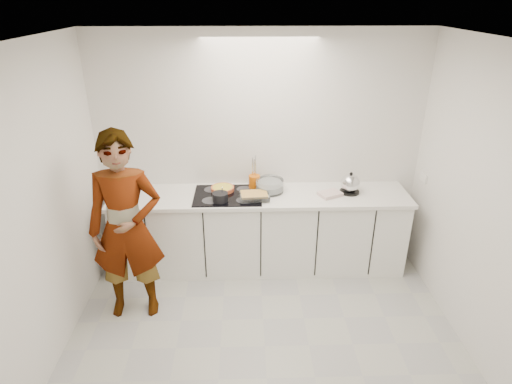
{
  "coord_description": "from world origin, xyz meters",
  "views": [
    {
      "loc": [
        -0.16,
        -2.91,
        2.89
      ],
      "look_at": [
        -0.05,
        1.05,
        1.05
      ],
      "focal_mm": 30.0,
      "sensor_mm": 36.0,
      "label": 1
    }
  ],
  "objects_px": {
    "tart_dish": "(223,188)",
    "utensil_crock": "(254,182)",
    "baking_dish": "(254,195)",
    "kettle": "(350,184)",
    "cook": "(126,228)",
    "hob": "(228,195)",
    "saucepan": "(220,197)",
    "mixing_bowl": "(270,186)"
  },
  "relations": [
    {
      "from": "hob",
      "to": "saucepan",
      "type": "distance_m",
      "value": 0.17
    },
    {
      "from": "cook",
      "to": "baking_dish",
      "type": "bearing_deg",
      "value": 23.15
    },
    {
      "from": "kettle",
      "to": "hob",
      "type": "bearing_deg",
      "value": -178.01
    },
    {
      "from": "baking_dish",
      "to": "kettle",
      "type": "bearing_deg",
      "value": 7.79
    },
    {
      "from": "kettle",
      "to": "utensil_crock",
      "type": "bearing_deg",
      "value": 172.48
    },
    {
      "from": "hob",
      "to": "cook",
      "type": "xyz_separation_m",
      "value": [
        -0.91,
        -0.71,
        0.01
      ]
    },
    {
      "from": "utensil_crock",
      "to": "tart_dish",
      "type": "bearing_deg",
      "value": -169.01
    },
    {
      "from": "hob",
      "to": "kettle",
      "type": "xyz_separation_m",
      "value": [
        1.33,
        0.05,
        0.1
      ]
    },
    {
      "from": "baking_dish",
      "to": "cook",
      "type": "relative_size",
      "value": 0.17
    },
    {
      "from": "cook",
      "to": "mixing_bowl",
      "type": "bearing_deg",
      "value": 26.58
    },
    {
      "from": "tart_dish",
      "to": "utensil_crock",
      "type": "xyz_separation_m",
      "value": [
        0.35,
        0.07,
        0.04
      ]
    },
    {
      "from": "mixing_bowl",
      "to": "utensil_crock",
      "type": "relative_size",
      "value": 2.32
    },
    {
      "from": "saucepan",
      "to": "baking_dish",
      "type": "distance_m",
      "value": 0.36
    },
    {
      "from": "saucepan",
      "to": "mixing_bowl",
      "type": "xyz_separation_m",
      "value": [
        0.53,
        0.25,
        0.01
      ]
    },
    {
      "from": "saucepan",
      "to": "kettle",
      "type": "height_order",
      "value": "kettle"
    },
    {
      "from": "tart_dish",
      "to": "kettle",
      "type": "bearing_deg",
      "value": -2.84
    },
    {
      "from": "kettle",
      "to": "utensil_crock",
      "type": "relative_size",
      "value": 1.54
    },
    {
      "from": "saucepan",
      "to": "cook",
      "type": "distance_m",
      "value": 1.01
    },
    {
      "from": "saucepan",
      "to": "kettle",
      "type": "distance_m",
      "value": 1.42
    },
    {
      "from": "baking_dish",
      "to": "cook",
      "type": "xyz_separation_m",
      "value": [
        -1.19,
        -0.62,
        -0.03
      ]
    },
    {
      "from": "saucepan",
      "to": "utensil_crock",
      "type": "bearing_deg",
      "value": 42.5
    },
    {
      "from": "hob",
      "to": "tart_dish",
      "type": "relative_size",
      "value": 2.34
    },
    {
      "from": "tart_dish",
      "to": "utensil_crock",
      "type": "bearing_deg",
      "value": 10.99
    },
    {
      "from": "hob",
      "to": "cook",
      "type": "bearing_deg",
      "value": -141.9
    },
    {
      "from": "utensil_crock",
      "to": "mixing_bowl",
      "type": "bearing_deg",
      "value": -26.5
    },
    {
      "from": "baking_dish",
      "to": "kettle",
      "type": "distance_m",
      "value": 1.06
    },
    {
      "from": "tart_dish",
      "to": "baking_dish",
      "type": "relative_size",
      "value": 0.95
    },
    {
      "from": "baking_dish",
      "to": "kettle",
      "type": "height_order",
      "value": "kettle"
    },
    {
      "from": "hob",
      "to": "kettle",
      "type": "bearing_deg",
      "value": 1.99
    },
    {
      "from": "tart_dish",
      "to": "kettle",
      "type": "distance_m",
      "value": 1.39
    },
    {
      "from": "saucepan",
      "to": "utensil_crock",
      "type": "relative_size",
      "value": 1.15
    },
    {
      "from": "hob",
      "to": "kettle",
      "type": "distance_m",
      "value": 1.34
    },
    {
      "from": "baking_dish",
      "to": "mixing_bowl",
      "type": "xyz_separation_m",
      "value": [
        0.18,
        0.2,
        0.02
      ]
    },
    {
      "from": "tart_dish",
      "to": "mixing_bowl",
      "type": "distance_m",
      "value": 0.52
    },
    {
      "from": "hob",
      "to": "mixing_bowl",
      "type": "xyz_separation_m",
      "value": [
        0.46,
        0.1,
        0.06
      ]
    },
    {
      "from": "kettle",
      "to": "cook",
      "type": "relative_size",
      "value": 0.13
    },
    {
      "from": "saucepan",
      "to": "baking_dish",
      "type": "height_order",
      "value": "saucepan"
    },
    {
      "from": "saucepan",
      "to": "utensil_crock",
      "type": "height_order",
      "value": "saucepan"
    },
    {
      "from": "mixing_bowl",
      "to": "utensil_crock",
      "type": "xyz_separation_m",
      "value": [
        -0.17,
        0.08,
        0.01
      ]
    },
    {
      "from": "kettle",
      "to": "cook",
      "type": "bearing_deg",
      "value": -161.29
    },
    {
      "from": "saucepan",
      "to": "baking_dish",
      "type": "xyz_separation_m",
      "value": [
        0.35,
        0.05,
        -0.01
      ]
    },
    {
      "from": "utensil_crock",
      "to": "cook",
      "type": "height_order",
      "value": "cook"
    }
  ]
}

